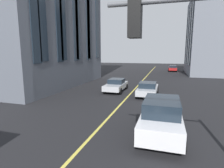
{
  "coord_description": "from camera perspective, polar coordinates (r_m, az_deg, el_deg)",
  "views": [
    {
      "loc": [
        -0.71,
        -3.47,
        4.13
      ],
      "look_at": [
        12.53,
        0.55,
        1.79
      ],
      "focal_mm": 28.77,
      "sensor_mm": 36.0,
      "label": 1
    }
  ],
  "objects": [
    {
      "name": "lane_centre_line",
      "position": [
        21.4,
        7.23,
        -1.61
      ],
      "size": [
        80.0,
        0.16,
        0.01
      ],
      "color": "#D8C64C",
      "rests_on": "ground_plane"
    },
    {
      "name": "car_red_mid",
      "position": [
        45.54,
        18.7,
        4.76
      ],
      "size": [
        4.4,
        1.95,
        1.37
      ],
      "color": "#B21E1E",
      "rests_on": "ground_plane"
    },
    {
      "name": "car_silver_parked_b",
      "position": [
        18.16,
        11.3,
        -1.48
      ],
      "size": [
        4.4,
        1.95,
        1.37
      ],
      "color": "#B7BABF",
      "rests_on": "ground_plane"
    },
    {
      "name": "building_right_near",
      "position": [
        41.28,
        29.17,
        13.02
      ],
      "size": [
        12.38,
        8.57,
        14.91
      ],
      "color": "slate",
      "rests_on": "ground_plane"
    },
    {
      "name": "car_white_far",
      "position": [
        9.63,
        15.38,
        -9.93
      ],
      "size": [
        4.7,
        2.14,
        1.88
      ],
      "color": "silver",
      "rests_on": "ground_plane"
    },
    {
      "name": "car_silver_parked_a",
      "position": [
        20.01,
        1.33,
        -0.28
      ],
      "size": [
        4.4,
        1.95,
        1.37
      ],
      "color": "#B7BABF",
      "rests_on": "ground_plane"
    }
  ]
}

